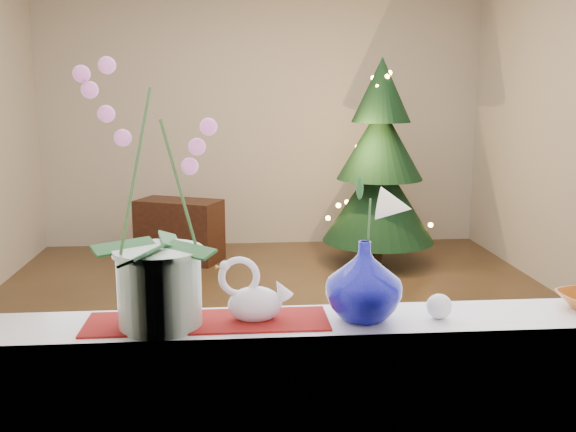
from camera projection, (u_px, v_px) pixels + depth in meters
name	position (u px, v px, depth m)	size (l,w,h in m)	color
ground	(280.00, 327.00, 4.38)	(5.00, 5.00, 0.00)	#3E2A19
wall_back	(263.00, 115.00, 6.57)	(4.50, 0.10, 2.70)	beige
wall_front	(348.00, 180.00, 1.68)	(4.50, 0.10, 2.70)	beige
windowsill	(337.00, 325.00, 1.89)	(2.20, 0.26, 0.04)	white
window_frame	(348.00, 43.00, 1.64)	(2.22, 0.06, 1.60)	white
runner	(208.00, 322.00, 1.85)	(0.70, 0.20, 0.01)	maroon
orchid_pot	(156.00, 197.00, 1.76)	(0.26, 0.26, 0.75)	beige
swan	(255.00, 291.00, 1.85)	(0.21, 0.10, 0.18)	white
blue_vase	(364.00, 275.00, 1.86)	(0.26, 0.26, 0.27)	#07086F
lily	(366.00, 195.00, 1.82)	(0.15, 0.08, 0.20)	white
paperweight	(439.00, 306.00, 1.88)	(0.07, 0.07, 0.07)	silver
xmas_tree	(380.00, 163.00, 5.84)	(1.03, 1.03, 1.89)	black
side_table	(179.00, 230.00, 6.06)	(0.77, 0.39, 0.58)	black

